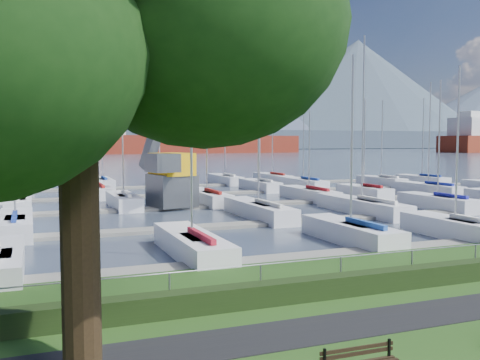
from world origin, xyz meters
TOP-DOWN VIEW (x-y plane):
  - path at (0.00, -3.00)m, footprint 160.00×2.00m
  - water at (0.00, 260.00)m, footprint 800.00×540.00m
  - hedge at (0.00, -0.40)m, footprint 80.00×0.70m
  - fence at (0.00, 0.00)m, footprint 80.00×0.04m
  - foothill at (0.00, 330.00)m, footprint 900.00×80.00m
  - mountains at (7.35, 404.62)m, footprint 1190.00×360.00m
  - docks at (0.00, 26.00)m, footprint 90.00×41.60m
  - crane at (0.20, 27.61)m, footprint 6.95×13.14m
  - cargo_ship_mid at (49.78, 213.02)m, footprint 103.77×23.57m
  - sailboat_fleet at (-2.84, 29.36)m, footprint 75.65×49.73m

SIDE VIEW (x-z plane):
  - water at x=0.00m, z-range -0.50..-0.30m
  - docks at x=0.00m, z-range -0.34..-0.09m
  - path at x=0.00m, z-range -0.01..0.03m
  - hedge at x=0.00m, z-range 0.00..0.70m
  - fence at x=0.00m, z-range 1.18..1.22m
  - cargo_ship_mid at x=49.78m, z-range -7.24..14.26m
  - crane at x=0.20m, z-range -5.85..16.50m
  - sailboat_fleet at x=-2.84m, z-range -1.40..12.07m
  - foothill at x=0.00m, z-range 0.00..12.00m
  - mountains at x=7.35m, z-range -10.82..104.18m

